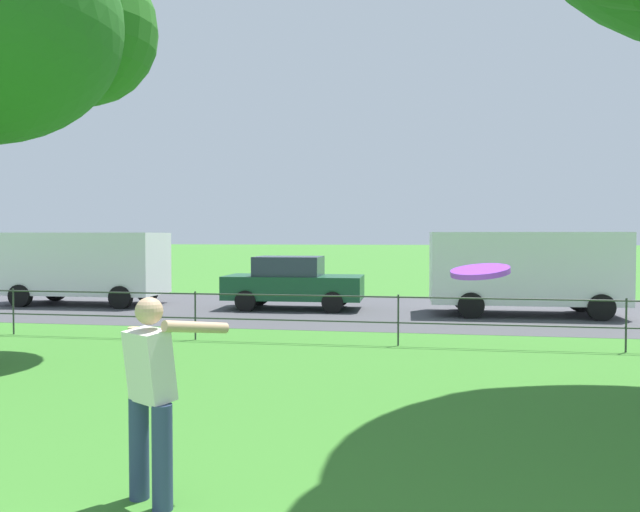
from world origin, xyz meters
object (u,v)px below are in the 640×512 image
Objects in this scene: frisbee at (480,271)px; car_dark_green_far_right at (293,282)px; person_thrower at (151,393)px; panel_van_left at (525,268)px; panel_van_center at (83,264)px.

car_dark_green_far_right is at bearing 105.37° from frisbee.
panel_van_left is at bearing 69.12° from person_thrower.
panel_van_center is (-10.72, 14.71, -0.70)m from frisbee.
panel_van_center is at bearing 126.08° from frisbee.
panel_van_center is 6.71m from car_dark_green_far_right.
person_thrower is at bearing -82.81° from car_dark_green_far_right.
panel_van_center reaches higher than car_dark_green_far_right.
frisbee is 14.58m from panel_van_left.
car_dark_green_far_right is at bearing -0.52° from panel_van_center.
panel_van_left is (13.18, -0.35, 0.00)m from panel_van_center.
panel_van_center is 13.18m from panel_van_left.
panel_van_left is at bearing -1.54° from panel_van_center.
frisbee is 18.21m from panel_van_center.
panel_van_center is (-8.33, 13.06, 0.38)m from person_thrower.
person_thrower is 0.41× the size of car_dark_green_far_right.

